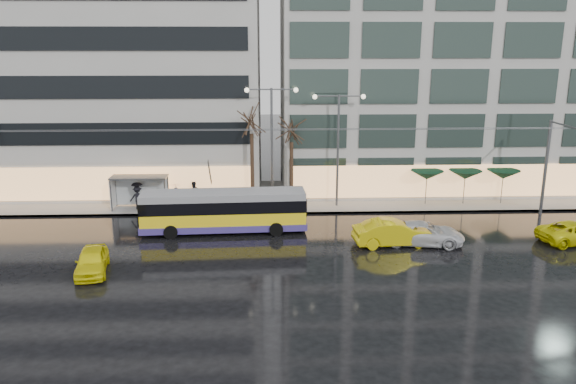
{
  "coord_description": "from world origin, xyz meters",
  "views": [
    {
      "loc": [
        1.71,
        -30.85,
        12.3
      ],
      "look_at": [
        3.01,
        5.0,
        2.79
      ],
      "focal_mm": 35.0,
      "sensor_mm": 36.0,
      "label": 1
    }
  ],
  "objects_px": {
    "taxi_a": "(92,261)",
    "bus_shelter": "(135,185)",
    "trolleybus": "(224,212)",
    "street_lamp_near": "(272,131)"
  },
  "relations": [
    {
      "from": "street_lamp_near",
      "to": "trolleybus",
      "type": "bearing_deg",
      "value": -120.29
    },
    {
      "from": "street_lamp_near",
      "to": "bus_shelter",
      "type": "bearing_deg",
      "value": -179.37
    },
    {
      "from": "taxi_a",
      "to": "bus_shelter",
      "type": "bearing_deg",
      "value": 81.06
    },
    {
      "from": "street_lamp_near",
      "to": "taxi_a",
      "type": "bearing_deg",
      "value": -129.23
    },
    {
      "from": "trolleybus",
      "to": "bus_shelter",
      "type": "xyz_separation_m",
      "value": [
        -7.1,
        5.5,
        0.59
      ]
    },
    {
      "from": "trolleybus",
      "to": "bus_shelter",
      "type": "height_order",
      "value": "trolleybus"
    },
    {
      "from": "bus_shelter",
      "to": "street_lamp_near",
      "type": "bearing_deg",
      "value": 0.63
    },
    {
      "from": "trolleybus",
      "to": "taxi_a",
      "type": "height_order",
      "value": "trolleybus"
    },
    {
      "from": "trolleybus",
      "to": "street_lamp_near",
      "type": "distance_m",
      "value": 7.98
    },
    {
      "from": "trolleybus",
      "to": "street_lamp_near",
      "type": "bearing_deg",
      "value": 59.71
    }
  ]
}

